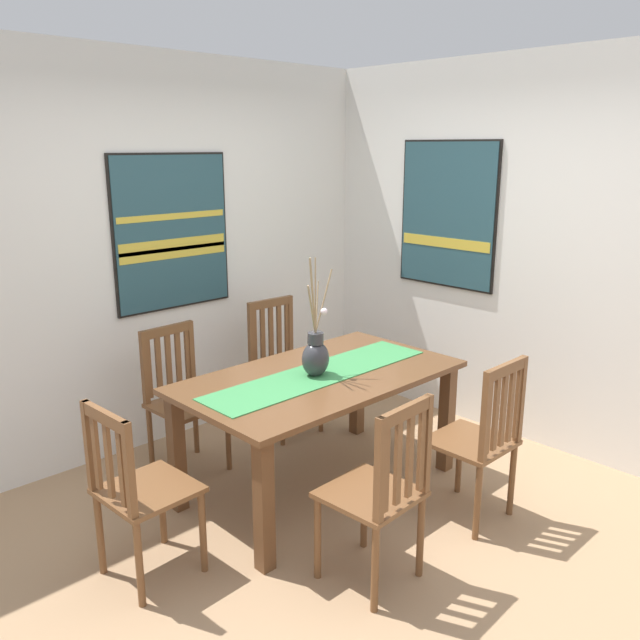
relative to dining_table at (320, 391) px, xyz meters
The scene contains 13 objects.
ground_plane 0.84m from the dining_table, 114.68° to the right, with size 6.40×6.40×0.03m, color #A37F5B.
wall_back 1.57m from the dining_table, 99.06° to the left, with size 6.40×0.12×2.70m, color silver.
wall_side 1.85m from the dining_table, 16.29° to the right, with size 0.12×6.40×2.70m, color silver.
dining_table is the anchor object (origin of this frame).
table_runner 0.11m from the dining_table, ahead, with size 1.57×0.36×0.01m, color #388447.
centerpiece_vase 0.24m from the dining_table, behind, with size 0.24×0.15×0.73m.
chair_0 0.98m from the dining_table, 65.52° to the right, with size 0.42×0.42×0.97m.
chair_1 0.98m from the dining_table, 116.65° to the right, with size 0.44×0.44×0.97m.
chair_2 1.26m from the dining_table, behind, with size 0.44×0.44×0.93m.
chair_3 0.96m from the dining_table, 63.52° to the left, with size 0.45×0.45×0.98m.
chair_4 0.96m from the dining_table, 118.99° to the left, with size 0.44×0.44×0.96m.
painting_on_back_wall 1.58m from the dining_table, 97.00° to the left, with size 0.90×0.05×1.08m.
painting_on_side_wall 1.84m from the dining_table, ahead, with size 0.05×0.85×1.10m.
Camera 1 is at (-2.36, -2.19, 2.08)m, focal length 36.66 mm.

